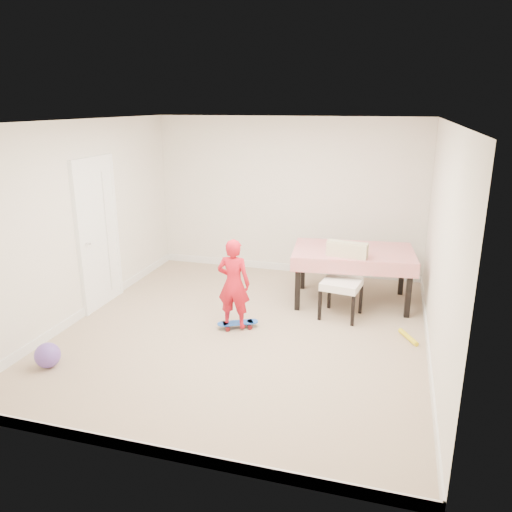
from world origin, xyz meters
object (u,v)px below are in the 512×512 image
(skateboard, at_px, (238,325))
(balloon, at_px, (48,355))
(dining_chair, at_px, (342,282))
(child, at_px, (234,286))
(dining_table, at_px, (352,276))

(skateboard, xyz_separation_m, balloon, (-1.71, -1.52, 0.10))
(dining_chair, bearing_deg, child, -140.90)
(child, bearing_deg, skateboard, -151.69)
(skateboard, relative_size, balloon, 1.91)
(dining_chair, xyz_separation_m, child, (-1.27, -0.75, 0.08))
(dining_table, bearing_deg, balloon, -142.90)
(dining_chair, height_order, child, child)
(dining_chair, bearing_deg, balloon, -134.04)
(balloon, bearing_deg, skateboard, 41.72)
(child, distance_m, balloon, 2.28)
(dining_chair, height_order, skateboard, dining_chair)
(dining_table, relative_size, skateboard, 3.15)
(child, bearing_deg, dining_chair, -149.88)
(dining_chair, relative_size, balloon, 3.60)
(dining_chair, height_order, balloon, dining_chair)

